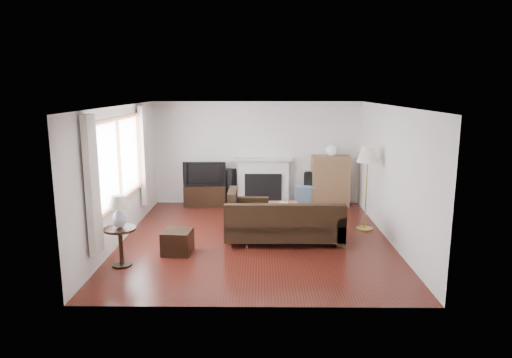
{
  "coord_description": "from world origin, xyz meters",
  "views": [
    {
      "loc": [
        0.09,
        -8.28,
        2.83
      ],
      "look_at": [
        0.0,
        0.3,
        1.1
      ],
      "focal_mm": 32.0,
      "sensor_mm": 36.0,
      "label": 1
    }
  ],
  "objects_px": {
    "side_table": "(121,247)",
    "sectional_sofa": "(284,223)",
    "tv_stand": "(206,195)",
    "bookshelf": "(330,181)",
    "coffee_table": "(273,214)",
    "floor_lamp": "(366,189)"
  },
  "relations": [
    {
      "from": "side_table",
      "to": "tv_stand",
      "type": "bearing_deg",
      "value": 76.88
    },
    {
      "from": "tv_stand",
      "to": "bookshelf",
      "type": "height_order",
      "value": "bookshelf"
    },
    {
      "from": "floor_lamp",
      "to": "bookshelf",
      "type": "bearing_deg",
      "value": 102.86
    },
    {
      "from": "bookshelf",
      "to": "sectional_sofa",
      "type": "xyz_separation_m",
      "value": [
        -1.25,
        -2.7,
        -0.23
      ]
    },
    {
      "from": "coffee_table",
      "to": "side_table",
      "type": "height_order",
      "value": "side_table"
    },
    {
      "from": "bookshelf",
      "to": "floor_lamp",
      "type": "bearing_deg",
      "value": -77.14
    },
    {
      "from": "bookshelf",
      "to": "floor_lamp",
      "type": "height_order",
      "value": "floor_lamp"
    },
    {
      "from": "coffee_table",
      "to": "floor_lamp",
      "type": "bearing_deg",
      "value": -16.59
    },
    {
      "from": "tv_stand",
      "to": "floor_lamp",
      "type": "height_order",
      "value": "floor_lamp"
    },
    {
      "from": "bookshelf",
      "to": "side_table",
      "type": "distance_m",
      "value": 5.51
    },
    {
      "from": "sectional_sofa",
      "to": "tv_stand",
      "type": "bearing_deg",
      "value": 123.5
    },
    {
      "from": "side_table",
      "to": "sectional_sofa",
      "type": "bearing_deg",
      "value": 23.57
    },
    {
      "from": "tv_stand",
      "to": "sectional_sofa",
      "type": "distance_m",
      "value": 3.22
    },
    {
      "from": "bookshelf",
      "to": "sectional_sofa",
      "type": "bearing_deg",
      "value": -114.78
    },
    {
      "from": "coffee_table",
      "to": "side_table",
      "type": "bearing_deg",
      "value": -143.87
    },
    {
      "from": "sectional_sofa",
      "to": "side_table",
      "type": "height_order",
      "value": "sectional_sofa"
    },
    {
      "from": "bookshelf",
      "to": "coffee_table",
      "type": "height_order",
      "value": "bookshelf"
    },
    {
      "from": "tv_stand",
      "to": "sectional_sofa",
      "type": "bearing_deg",
      "value": -56.5
    },
    {
      "from": "sectional_sofa",
      "to": "side_table",
      "type": "bearing_deg",
      "value": -156.43
    },
    {
      "from": "sectional_sofa",
      "to": "coffee_table",
      "type": "height_order",
      "value": "sectional_sofa"
    },
    {
      "from": "floor_lamp",
      "to": "side_table",
      "type": "xyz_separation_m",
      "value": [
        -4.35,
        -1.97,
        -0.53
      ]
    },
    {
      "from": "coffee_table",
      "to": "tv_stand",
      "type": "bearing_deg",
      "value": 129.41
    }
  ]
}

